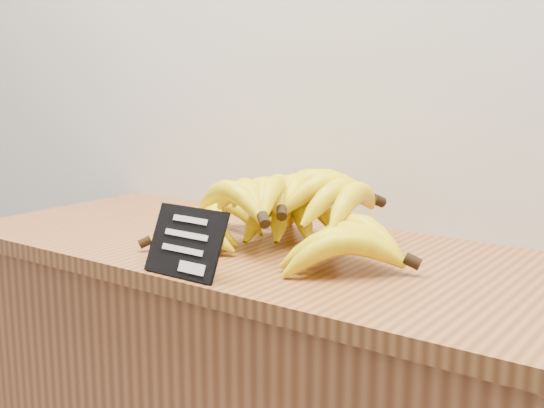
{
  "coord_description": "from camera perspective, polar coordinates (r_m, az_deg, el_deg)",
  "views": [
    {
      "loc": [
        0.74,
        1.75,
        1.24
      ],
      "look_at": [
        0.05,
        2.7,
        1.02
      ],
      "focal_mm": 45.0,
      "sensor_mm": 36.0,
      "label": 1
    }
  ],
  "objects": [
    {
      "name": "counter_top",
      "position": [
        1.26,
        1.34,
        -4.35
      ],
      "size": [
        1.34,
        0.54,
        0.03
      ],
      "primitive_type": "cube",
      "color": "#985C2F",
      "rests_on": "counter"
    },
    {
      "name": "banana_pile",
      "position": [
        1.25,
        0.76,
        -0.89
      ],
      "size": [
        0.55,
        0.37,
        0.13
      ],
      "color": "yellow",
      "rests_on": "counter_top"
    },
    {
      "name": "chalkboard_sign",
      "position": [
        1.09,
        -7.24,
        -3.2
      ],
      "size": [
        0.14,
        0.05,
        0.11
      ],
      "primitive_type": "cube",
      "rotation": [
        -0.42,
        0.0,
        0.0
      ],
      "color": "black",
      "rests_on": "counter_top"
    }
  ]
}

